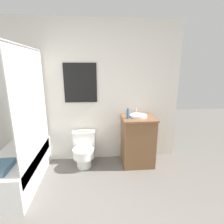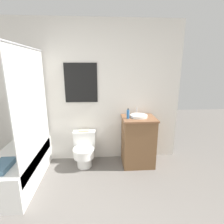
{
  "view_description": "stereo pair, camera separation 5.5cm",
  "coord_description": "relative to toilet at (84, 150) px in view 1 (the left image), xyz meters",
  "views": [
    {
      "loc": [
        0.24,
        -0.75,
        1.72
      ],
      "look_at": [
        0.48,
        1.89,
        1.03
      ],
      "focal_mm": 28.0,
      "sensor_mm": 36.0,
      "label": 1
    },
    {
      "loc": [
        0.3,
        -0.76,
        1.72
      ],
      "look_at": [
        0.48,
        1.89,
        1.03
      ],
      "focal_mm": 28.0,
      "sensor_mm": 36.0,
      "label": 2
    }
  ],
  "objects": [
    {
      "name": "vanity",
      "position": [
        0.95,
        -0.02,
        0.15
      ],
      "size": [
        0.57,
        0.51,
        0.88
      ],
      "color": "brown",
      "rests_on": "ground_plane"
    },
    {
      "name": "shower_area",
      "position": [
        -0.93,
        -0.41,
        0.0
      ],
      "size": [
        0.61,
        1.32,
        1.98
      ],
      "color": "white",
      "rests_on": "ground_plane"
    },
    {
      "name": "toilet",
      "position": [
        0.0,
        0.0,
        0.0
      ],
      "size": [
        0.4,
        0.48,
        0.6
      ],
      "color": "white",
      "rests_on": "ground_plane"
    },
    {
      "name": "soap_bottle",
      "position": [
        0.75,
        -0.06,
        0.66
      ],
      "size": [
        0.05,
        0.05,
        0.17
      ],
      "color": "#2D6BB2",
      "rests_on": "vanity"
    },
    {
      "name": "sink",
      "position": [
        0.95,
        0.01,
        0.6
      ],
      "size": [
        0.3,
        0.33,
        0.13
      ],
      "color": "white",
      "rests_on": "vanity"
    },
    {
      "name": "book_on_tank",
      "position": [
        0.0,
        0.12,
        0.31
      ],
      "size": [
        0.18,
        0.09,
        0.02
      ],
      "color": "beige",
      "rests_on": "toilet"
    },
    {
      "name": "wall_back",
      "position": [
        -0.01,
        0.28,
        0.96
      ],
      "size": [
        3.49,
        0.07,
        2.5
      ],
      "color": "silver",
      "rests_on": "ground_plane"
    }
  ]
}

